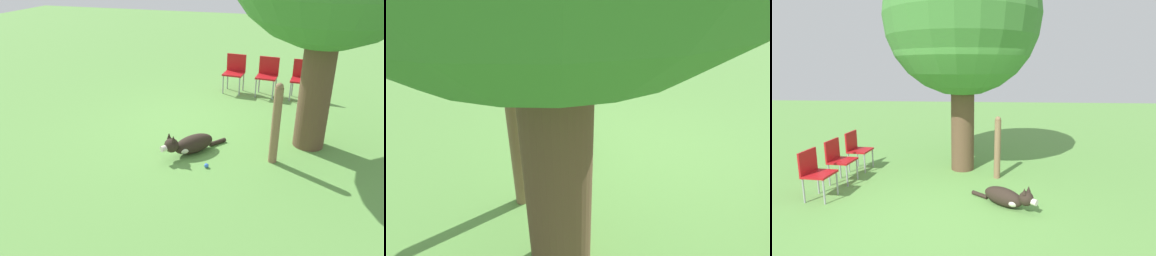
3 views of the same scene
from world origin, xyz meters
The scene contains 4 objects.
ground_plane centered at (0.00, 0.00, 0.00)m, with size 30.00×30.00×0.00m, color #609947.
dog centered at (0.95, -0.30, 0.16)m, with size 1.03×0.84×0.43m.
fence_post centered at (0.82, 0.99, 0.63)m, with size 0.13×0.13×1.26m.
tennis_ball centered at (1.30, 0.08, 0.03)m, with size 0.07×0.07×0.07m.
Camera 2 is at (-0.75, 3.00, 2.25)m, focal length 28.00 mm.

